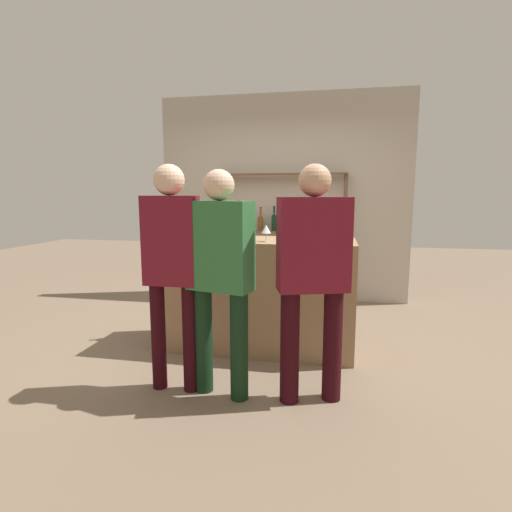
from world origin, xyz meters
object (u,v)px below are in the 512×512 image
cork_jar (322,235)px  customer_center (220,268)px  counter_bottle_2 (313,227)px  wine_glass (266,229)px  customer_left (172,259)px  counter_bottle_1 (239,225)px  counter_bottle_3 (230,223)px  customer_right (313,268)px  ice_bucket (231,228)px  counter_bottle_0 (181,223)px

cork_jar → customer_center: bearing=-130.6°
cork_jar → customer_center: 1.06m
counter_bottle_2 → wine_glass: 0.42m
wine_glass → customer_left: size_ratio=0.09×
counter_bottle_1 → cork_jar: 0.76m
cork_jar → counter_bottle_2: bearing=121.7°
customer_center → counter_bottle_2: bearing=-18.4°
counter_bottle_3 → customer_left: bearing=-97.1°
counter_bottle_2 → customer_right: (0.05, -0.90, -0.21)m
ice_bucket → customer_left: customer_left is taller
counter_bottle_2 → counter_bottle_3: size_ratio=0.99×
counter_bottle_1 → customer_center: size_ratio=0.22×
counter_bottle_1 → counter_bottle_3: (-0.16, 0.29, -0.00)m
customer_left → customer_right: bearing=-89.3°
customer_right → cork_jar: bearing=-19.9°
counter_bottle_2 → ice_bucket: (-0.76, 0.03, -0.02)m
counter_bottle_2 → customer_left: customer_left is taller
counter_bottle_1 → wine_glass: (0.26, -0.05, -0.03)m
cork_jar → customer_right: (-0.04, -0.76, -0.15)m
customer_left → counter_bottle_3: bearing=-7.9°
counter_bottle_1 → customer_center: customer_center is taller
counter_bottle_0 → customer_center: size_ratio=0.22×
wine_glass → counter_bottle_0: bearing=162.1°
counter_bottle_1 → wine_glass: counter_bottle_1 is taller
counter_bottle_2 → customer_center: bearing=-122.0°
counter_bottle_0 → counter_bottle_3: size_ratio=1.03×
counter_bottle_3 → wine_glass: counter_bottle_3 is taller
counter_bottle_2 → customer_left: (-0.96, -0.93, -0.17)m
wine_glass → customer_right: (0.46, -0.77, -0.19)m
counter_bottle_1 → cork_jar: (0.75, -0.06, -0.07)m
customer_left → customer_right: (1.01, 0.03, -0.04)m
counter_bottle_3 → counter_bottle_1: bearing=-60.6°
counter_bottle_0 → customer_center: customer_center is taller
counter_bottle_0 → ice_bucket: 0.56m
counter_bottle_0 → customer_center: (0.72, -1.10, -0.23)m
counter_bottle_3 → customer_right: bearing=-51.6°
counter_bottle_0 → ice_bucket: (0.55, -0.13, -0.03)m
ice_bucket → customer_right: size_ratio=0.13×
counter_bottle_2 → customer_right: customer_right is taller
counter_bottle_1 → customer_right: 1.10m
counter_bottle_0 → counter_bottle_1: 0.70m
counter_bottle_1 → counter_bottle_3: 0.33m
counter_bottle_0 → wine_glass: bearing=-17.9°
counter_bottle_0 → ice_bucket: bearing=-13.3°
counter_bottle_3 → cork_jar: (0.91, -0.35, -0.07)m
ice_bucket → customer_left: (-0.20, -0.96, -0.15)m
counter_bottle_1 → cork_jar: counter_bottle_1 is taller
counter_bottle_0 → customer_center: 1.34m
cork_jar → customer_left: (-1.05, -0.78, -0.12)m
counter_bottle_3 → cork_jar: bearing=-20.8°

